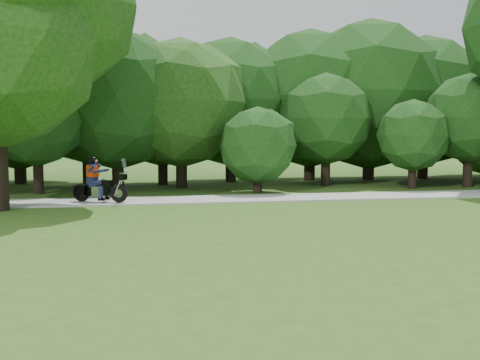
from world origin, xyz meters
name	(u,v)px	position (x,y,z in m)	size (l,w,h in m)	color
ground	(428,235)	(0.00, 0.00, 0.00)	(100.00, 100.00, 0.00)	#315518
walkway	(317,197)	(0.00, 8.00, 0.03)	(60.00, 2.20, 0.06)	#999994
tree_line	(287,103)	(0.78, 14.92, 3.71)	(39.23, 11.39, 7.88)	black
touring_motorcycle	(96,186)	(-7.66, 7.67, 0.60)	(1.84, 1.17, 1.49)	black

